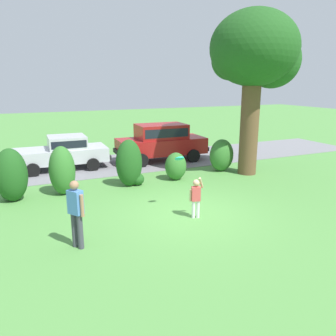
# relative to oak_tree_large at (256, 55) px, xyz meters

# --- Properties ---
(ground_plane) EXTENTS (80.00, 80.00, 0.00)m
(ground_plane) POSITION_rel_oak_tree_large_xyz_m (-4.80, -3.22, -5.10)
(ground_plane) COLOR #518E42
(driveway_strip) EXTENTS (28.00, 4.40, 0.02)m
(driveway_strip) POSITION_rel_oak_tree_large_xyz_m (-4.80, 4.05, -5.09)
(driveway_strip) COLOR slate
(driveway_strip) RESTS_ON ground
(oak_tree_large) EXTENTS (4.03, 3.67, 6.94)m
(oak_tree_large) POSITION_rel_oak_tree_large_xyz_m (0.00, 0.00, 0.00)
(oak_tree_large) COLOR brown
(oak_tree_large) RESTS_ON ground
(shrub_near_tree) EXTENTS (1.07, 1.01, 1.86)m
(shrub_near_tree) POSITION_rel_oak_tree_large_xyz_m (-9.81, 0.29, -4.23)
(shrub_near_tree) COLOR #1E511C
(shrub_near_tree) RESTS_ON ground
(shrub_centre_left) EXTENTS (0.93, 0.98, 1.79)m
(shrub_centre_left) POSITION_rel_oak_tree_large_xyz_m (-8.11, 0.32, -4.20)
(shrub_centre_left) COLOR #33702B
(shrub_centre_left) RESTS_ON ground
(shrub_centre) EXTENTS (1.11, 0.84, 1.87)m
(shrub_centre) POSITION_rel_oak_tree_large_xyz_m (-5.56, 0.29, -4.22)
(shrub_centre) COLOR #1E511C
(shrub_centre) RESTS_ON ground
(shrub_centre_right) EXTENTS (0.91, 0.81, 1.16)m
(shrub_centre_right) POSITION_rel_oak_tree_large_xyz_m (-3.54, 0.35, -4.58)
(shrub_centre_right) COLOR #33702B
(shrub_centre_right) RESTS_ON ground
(shrub_far_end) EXTENTS (1.14, 0.93, 1.48)m
(shrub_far_end) POSITION_rel_oak_tree_large_xyz_m (-0.98, 0.80, -4.36)
(shrub_far_end) COLOR #33702B
(shrub_far_end) RESTS_ON ground
(parked_sedan) EXTENTS (4.43, 2.16, 1.56)m
(parked_sedan) POSITION_rel_oak_tree_large_xyz_m (-7.59, 4.18, -4.25)
(parked_sedan) COLOR silver
(parked_sedan) RESTS_ON ground
(parked_suv) EXTENTS (4.76, 2.22, 1.92)m
(parked_suv) POSITION_rel_oak_tree_large_xyz_m (-2.72, 3.80, -4.02)
(parked_suv) COLOR maroon
(parked_suv) RESTS_ON ground
(child_thrower) EXTENTS (0.48, 0.23, 1.29)m
(child_thrower) POSITION_rel_oak_tree_large_xyz_m (-4.76, -3.64, -4.38)
(child_thrower) COLOR white
(child_thrower) RESTS_ON ground
(frisbee) EXTENTS (0.30, 0.25, 0.20)m
(frisbee) POSITION_rel_oak_tree_large_xyz_m (-4.92, -2.81, -3.40)
(frisbee) COLOR #1EB7B2
(adult_onlooker) EXTENTS (0.38, 0.46, 1.74)m
(adult_onlooker) POSITION_rel_oak_tree_large_xyz_m (-8.35, -4.11, -4.12)
(adult_onlooker) COLOR #3F3F4C
(adult_onlooker) RESTS_ON ground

